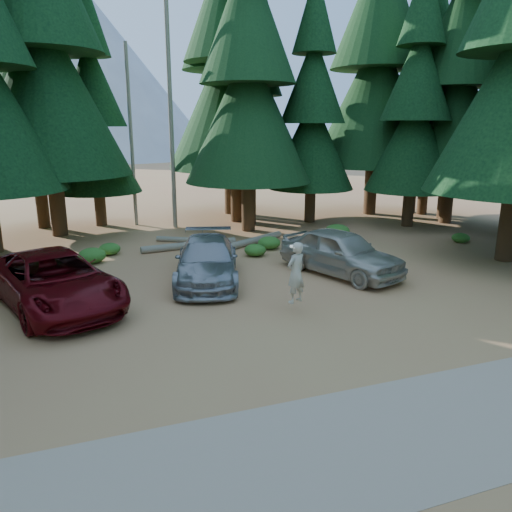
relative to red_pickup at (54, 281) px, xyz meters
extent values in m
plane|color=#B8744E|center=(5.25, -3.00, -0.88)|extent=(160.00, 160.00, 0.00)
cube|color=tan|center=(5.25, -9.50, -0.88)|extent=(26.00, 3.50, 0.01)
cylinder|color=gray|center=(6.05, 11.50, 5.12)|extent=(0.24, 0.24, 12.00)
cylinder|color=gray|center=(4.05, 13.00, 4.12)|extent=(0.20, 0.20, 10.00)
cone|color=#909498|center=(5.25, 82.00, 13.12)|extent=(44.00, 44.00, 28.00)
cone|color=#909498|center=(-2.75, 92.00, 9.12)|extent=(36.00, 36.00, 20.00)
imported|color=#5B070D|center=(0.00, 0.00, 0.00)|extent=(4.85, 6.97, 1.77)
imported|color=#989AA0|center=(5.24, 1.04, -0.09)|extent=(3.66, 5.90, 1.60)
imported|color=#BAB3A6|center=(10.35, 0.15, 0.00)|extent=(3.78, 5.60, 1.77)
imported|color=beige|center=(7.01, -2.98, 0.40)|extent=(0.83, 0.71, 1.92)
cylinder|color=white|center=(7.01, -2.93, 1.21)|extent=(0.36, 0.36, 0.04)
cylinder|color=gray|center=(5.71, 6.25, -0.72)|extent=(4.62, 0.79, 0.33)
cylinder|color=gray|center=(5.88, 7.50, -0.75)|extent=(2.87, 1.87, 0.26)
cylinder|color=gray|center=(8.39, 5.84, -0.72)|extent=(4.64, 2.85, 0.33)
ellipsoid|color=#287021|center=(1.29, 5.19, -0.57)|extent=(1.16, 1.16, 0.64)
ellipsoid|color=#287021|center=(2.08, 6.37, -0.62)|extent=(0.95, 0.95, 0.52)
ellipsoid|color=#287021|center=(5.65, 3.44, -0.56)|extent=(1.18, 1.18, 0.65)
ellipsoid|color=#287021|center=(8.17, 3.93, -0.62)|extent=(0.97, 0.97, 0.53)
ellipsoid|color=#287021|center=(9.22, 4.92, -0.59)|extent=(1.07, 1.07, 0.59)
ellipsoid|color=#287021|center=(13.39, 5.93, -0.53)|extent=(1.29, 1.29, 0.71)
ellipsoid|color=#287021|center=(18.64, 2.90, -0.64)|extent=(0.87, 0.87, 0.48)
camera|label=1|loc=(0.90, -16.34, 4.78)|focal=35.00mm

